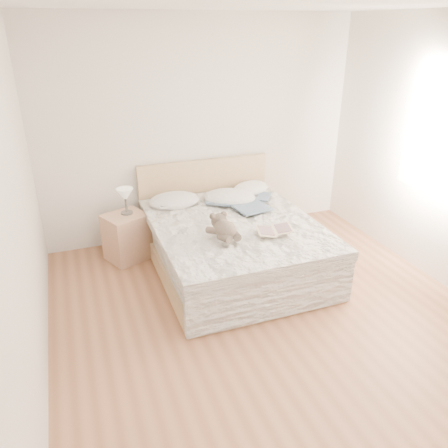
{
  "coord_description": "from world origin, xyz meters",
  "views": [
    {
      "loc": [
        -1.6,
        -2.9,
        2.55
      ],
      "look_at": [
        -0.14,
        1.05,
        0.62
      ],
      "focal_mm": 35.0,
      "sensor_mm": 36.0,
      "label": 1
    }
  ],
  "objects_px": {
    "bed": "(232,242)",
    "nightstand": "(127,237)",
    "childrens_book": "(274,231)",
    "photo_book": "(169,205)",
    "teddy_bear": "(225,236)",
    "table_lamp": "(125,196)"
  },
  "relations": [
    {
      "from": "bed",
      "to": "nightstand",
      "type": "relative_size",
      "value": 3.83
    },
    {
      "from": "table_lamp",
      "to": "photo_book",
      "type": "height_order",
      "value": "table_lamp"
    },
    {
      "from": "bed",
      "to": "table_lamp",
      "type": "distance_m",
      "value": 1.32
    },
    {
      "from": "photo_book",
      "to": "childrens_book",
      "type": "relative_size",
      "value": 0.8
    },
    {
      "from": "table_lamp",
      "to": "childrens_book",
      "type": "distance_m",
      "value": 1.76
    },
    {
      "from": "bed",
      "to": "nightstand",
      "type": "bearing_deg",
      "value": 150.56
    },
    {
      "from": "nightstand",
      "to": "childrens_book",
      "type": "distance_m",
      "value": 1.79
    },
    {
      "from": "photo_book",
      "to": "childrens_book",
      "type": "bearing_deg",
      "value": -61.0
    },
    {
      "from": "nightstand",
      "to": "photo_book",
      "type": "bearing_deg",
      "value": -5.69
    },
    {
      "from": "childrens_book",
      "to": "teddy_bear",
      "type": "relative_size",
      "value": 1.0
    },
    {
      "from": "photo_book",
      "to": "bed",
      "type": "bearing_deg",
      "value": -54.37
    },
    {
      "from": "photo_book",
      "to": "childrens_book",
      "type": "height_order",
      "value": "same"
    },
    {
      "from": "nightstand",
      "to": "table_lamp",
      "type": "height_order",
      "value": "table_lamp"
    },
    {
      "from": "childrens_book",
      "to": "bed",
      "type": "bearing_deg",
      "value": 133.24
    },
    {
      "from": "childrens_book",
      "to": "nightstand",
      "type": "bearing_deg",
      "value": 154.87
    },
    {
      "from": "nightstand",
      "to": "bed",
      "type": "bearing_deg",
      "value": -29.44
    },
    {
      "from": "bed",
      "to": "teddy_bear",
      "type": "relative_size",
      "value": 5.59
    },
    {
      "from": "nightstand",
      "to": "childrens_book",
      "type": "bearing_deg",
      "value": -39.05
    },
    {
      "from": "photo_book",
      "to": "table_lamp",
      "type": "bearing_deg",
      "value": 159.88
    },
    {
      "from": "teddy_bear",
      "to": "childrens_book",
      "type": "bearing_deg",
      "value": -7.68
    },
    {
      "from": "nightstand",
      "to": "teddy_bear",
      "type": "height_order",
      "value": "teddy_bear"
    },
    {
      "from": "childrens_book",
      "to": "table_lamp",
      "type": "bearing_deg",
      "value": 153.24
    }
  ]
}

